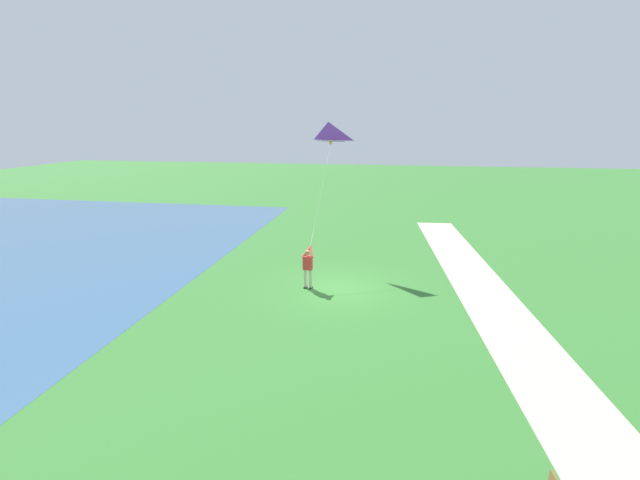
# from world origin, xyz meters

# --- Properties ---
(ground_plane) EXTENTS (120.00, 120.00, 0.00)m
(ground_plane) POSITION_xyz_m (0.00, 0.00, 0.00)
(ground_plane) COLOR #33702D
(walkway_path) EXTENTS (5.00, 32.09, 0.02)m
(walkway_path) POSITION_xyz_m (-6.32, 2.00, 0.01)
(walkway_path) COLOR #B7AD99
(walkway_path) RESTS_ON ground
(person_kite_flyer) EXTENTS (0.52, 0.62, 1.83)m
(person_kite_flyer) POSITION_xyz_m (1.39, 0.19, 1.05)
(person_kite_flyer) COLOR #232328
(person_kite_flyer) RESTS_ON ground
(flying_kite) EXTENTS (1.79, 4.36, 5.27)m
(flying_kite) POSITION_xyz_m (1.17, -3.91, 6.48)
(flying_kite) COLOR purple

